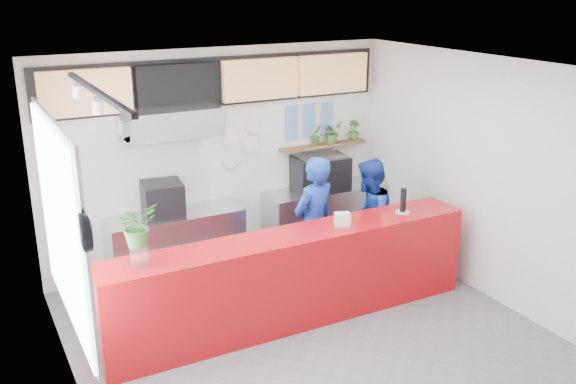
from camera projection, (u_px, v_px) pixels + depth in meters
name	position (u px, v px, depth m)	size (l,w,h in m)	color
floor	(309.00, 336.00, 7.25)	(5.00, 5.00, 0.00)	slate
ceiling	(312.00, 69.00, 6.31)	(5.00, 5.00, 0.00)	silver
wall_back	(221.00, 157.00, 8.88)	(5.00, 5.00, 0.00)	white
wall_left	(66.00, 257.00, 5.67)	(5.00, 5.00, 0.00)	white
wall_right	(486.00, 179.00, 7.90)	(5.00, 5.00, 0.00)	white
service_counter	(293.00, 278.00, 7.42)	(4.50, 0.60, 1.10)	#A60B10
cream_band	(218.00, 77.00, 8.52)	(5.00, 0.02, 0.80)	beige
prep_bench	(176.00, 245.00, 8.60)	(1.80, 0.60, 0.90)	#B2B5BA
panini_oven	(163.00, 199.00, 8.32)	(0.50, 0.50, 0.45)	black
extraction_hood	(170.00, 121.00, 8.02)	(1.20, 0.70, 0.35)	#B2B5BA
hood_lip	(171.00, 137.00, 8.09)	(1.20, 0.70, 0.08)	#B2B5BA
right_bench	(323.00, 217.00, 9.63)	(1.80, 0.60, 0.90)	#B2B5BA
espresso_machine	(320.00, 173.00, 9.38)	(0.77, 0.55, 0.50)	black
espresso_tray	(320.00, 158.00, 9.30)	(0.68, 0.47, 0.06)	#AAADB1
herb_shelf	(323.00, 145.00, 9.51)	(1.40, 0.18, 0.04)	brown
menu_board_far_left	(86.00, 93.00, 7.67)	(1.10, 0.10, 0.55)	tan
menu_board_mid_left	(179.00, 86.00, 8.18)	(1.10, 0.10, 0.55)	black
menu_board_mid_right	(260.00, 79.00, 8.70)	(1.10, 0.10, 0.55)	tan
menu_board_far_right	(333.00, 74.00, 9.22)	(1.10, 0.10, 0.55)	tan
soffit	(219.00, 81.00, 8.51)	(4.80, 0.04, 0.65)	black
window_pane	(61.00, 225.00, 5.87)	(0.04, 2.20, 1.90)	silver
window_frame	(63.00, 224.00, 5.88)	(0.03, 2.30, 2.00)	#B2B5BA
wall_clock_rim	(85.00, 232.00, 4.76)	(0.30, 0.30, 0.05)	black
wall_clock_face	(89.00, 232.00, 4.77)	(0.26, 0.26, 0.02)	white
track_rail	(97.00, 91.00, 5.39)	(0.05, 2.40, 0.04)	black
dec_plate_a	(231.00, 139.00, 8.84)	(0.24, 0.24, 0.03)	silver
dec_plate_b	(251.00, 143.00, 9.01)	(0.24, 0.24, 0.03)	silver
dec_plate_c	(232.00, 160.00, 8.94)	(0.24, 0.24, 0.03)	silver
dec_plate_d	(254.00, 126.00, 8.95)	(0.24, 0.24, 0.03)	silver
photo_frame_a	(291.00, 114.00, 9.19)	(0.20, 0.02, 0.25)	#598CBF
photo_frame_b	(309.00, 112.00, 9.33)	(0.20, 0.02, 0.25)	#598CBF
photo_frame_c	(327.00, 111.00, 9.46)	(0.20, 0.02, 0.25)	#598CBF
photo_frame_d	(291.00, 131.00, 9.27)	(0.20, 0.02, 0.25)	#598CBF
photo_frame_e	(309.00, 129.00, 9.41)	(0.20, 0.02, 0.25)	#598CBF
photo_frame_f	(327.00, 127.00, 9.54)	(0.20, 0.02, 0.25)	#598CBF
staff_center	(314.00, 226.00, 8.03)	(0.66, 0.43, 1.80)	navy
staff_right	(368.00, 220.00, 8.46)	(0.80, 0.62, 1.64)	navy
herb_b	(316.00, 135.00, 9.40)	(0.17, 0.14, 0.31)	#346122
herb_c	(332.00, 132.00, 9.52)	(0.30, 0.26, 0.33)	#346122
herb_d	(354.00, 130.00, 9.69)	(0.17, 0.15, 0.30)	#346122
glass_vase	(139.00, 255.00, 6.41)	(0.19, 0.19, 0.23)	silver
basil_vase	(137.00, 225.00, 6.31)	(0.39, 0.34, 0.43)	#346122
napkin_holder	(342.00, 219.00, 7.48)	(0.18, 0.11, 0.15)	silver
white_plate	(402.00, 212.00, 7.92)	(0.17, 0.17, 0.01)	silver
pepper_mill	(403.00, 200.00, 7.87)	(0.07, 0.07, 0.29)	black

